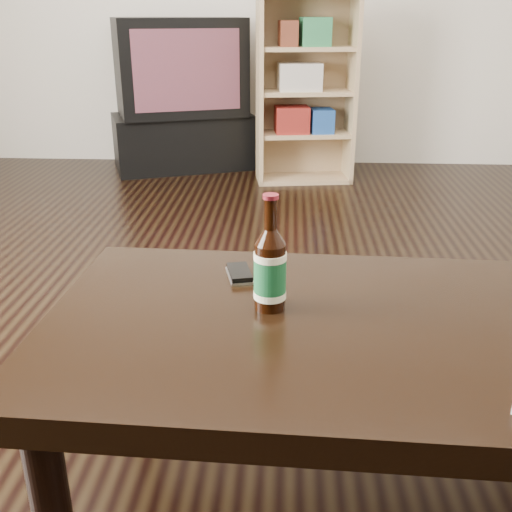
# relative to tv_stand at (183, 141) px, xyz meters

# --- Properties ---
(floor) EXTENTS (5.00, 6.00, 0.01)m
(floor) POSITION_rel_tv_stand_xyz_m (0.52, -2.77, -0.20)
(floor) COLOR black
(floor) RESTS_ON ground
(tv_stand) EXTENTS (1.08, 0.79, 0.39)m
(tv_stand) POSITION_rel_tv_stand_xyz_m (0.00, 0.00, 0.00)
(tv_stand) COLOR black
(tv_stand) RESTS_ON floor
(tv) EXTENTS (1.00, 0.80, 0.65)m
(tv) POSITION_rel_tv_stand_xyz_m (0.00, -0.00, 0.52)
(tv) COLOR black
(tv) RESTS_ON tv_stand
(bookshelf) EXTENTS (0.66, 0.37, 1.17)m
(bookshelf) POSITION_rel_tv_stand_xyz_m (0.86, -0.28, 0.42)
(bookshelf) COLOR tan
(bookshelf) RESTS_ON floor
(coffee_table) EXTENTS (1.30, 0.79, 0.48)m
(coffee_table) POSITION_rel_tv_stand_xyz_m (0.90, -3.21, 0.22)
(coffee_table) COLOR black
(coffee_table) RESTS_ON floor
(beer_bottle) EXTENTS (0.09, 0.09, 0.26)m
(beer_bottle) POSITION_rel_tv_stand_xyz_m (0.74, -3.15, 0.37)
(beer_bottle) COLOR black
(beer_bottle) RESTS_ON coffee_table
(phone) EXTENTS (0.08, 0.11, 0.02)m
(phone) POSITION_rel_tv_stand_xyz_m (0.66, -2.99, 0.29)
(phone) COLOR #ACACAE
(phone) RESTS_ON coffee_table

